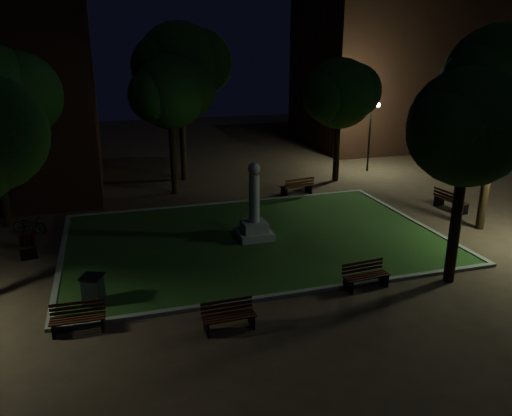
% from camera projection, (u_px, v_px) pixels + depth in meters
% --- Properties ---
extents(ground, '(80.00, 80.00, 0.00)m').
position_uv_depth(ground, '(269.00, 258.00, 19.04)').
color(ground, '#493325').
extents(lawn, '(15.00, 10.00, 0.08)m').
position_uv_depth(lawn, '(254.00, 238.00, 20.85)').
color(lawn, '#294B1A').
rests_on(lawn, ground).
extents(lawn_kerb, '(15.40, 10.40, 0.12)m').
position_uv_depth(lawn_kerb, '(254.00, 238.00, 20.85)').
color(lawn_kerb, slate).
rests_on(lawn_kerb, ground).
extents(monument, '(1.40, 1.40, 3.20)m').
position_uv_depth(monument, '(254.00, 218.00, 20.57)').
color(monument, gray).
rests_on(monument, lawn).
extents(building_far, '(16.00, 10.00, 12.00)m').
position_uv_depth(building_far, '(404.00, 68.00, 40.35)').
color(building_far, '#452216').
rests_on(building_far, ground).
extents(tree_north_wl, '(4.63, 3.78, 7.32)m').
position_uv_depth(tree_north_wl, '(172.00, 93.00, 25.77)').
color(tree_north_wl, black).
rests_on(tree_north_wl, ground).
extents(tree_ne, '(4.91, 4.01, 7.14)m').
position_uv_depth(tree_ne, '(341.00, 94.00, 28.50)').
color(tree_ne, black).
rests_on(tree_ne, ground).
extents(tree_east, '(5.93, 4.84, 8.64)m').
position_uv_depth(tree_east, '(503.00, 85.00, 20.22)').
color(tree_east, black).
rests_on(tree_east, ground).
extents(tree_se, '(4.59, 3.75, 7.16)m').
position_uv_depth(tree_se, '(471.00, 128.00, 15.55)').
color(tree_se, black).
rests_on(tree_se, ground).
extents(tree_far_north, '(5.82, 4.75, 9.09)m').
position_uv_depth(tree_far_north, '(181.00, 65.00, 28.19)').
color(tree_far_north, black).
rests_on(tree_far_north, ground).
extents(lamppost_ne, '(1.18, 0.28, 4.35)m').
position_uv_depth(lamppost_ne, '(370.00, 124.00, 31.42)').
color(lamppost_ne, black).
rests_on(lamppost_ne, ground).
extents(bench_near_left, '(1.53, 0.58, 0.83)m').
position_uv_depth(bench_near_left, '(228.00, 316.00, 14.13)').
color(bench_near_left, black).
rests_on(bench_near_left, ground).
extents(bench_near_right, '(1.62, 0.69, 0.86)m').
position_uv_depth(bench_near_right, '(365.00, 276.00, 16.61)').
color(bench_near_right, black).
rests_on(bench_near_right, ground).
extents(bench_west_near, '(1.51, 0.57, 0.82)m').
position_uv_depth(bench_west_near, '(78.00, 318.00, 14.03)').
color(bench_west_near, black).
rests_on(bench_west_near, ground).
extents(bench_left_side, '(0.84, 1.78, 0.94)m').
position_uv_depth(bench_left_side, '(29.00, 242.00, 19.39)').
color(bench_left_side, black).
rests_on(bench_left_side, ground).
extents(bench_right_side, '(0.82, 1.88, 1.00)m').
position_uv_depth(bench_right_side, '(450.00, 201.00, 24.44)').
color(bench_right_side, black).
rests_on(bench_right_side, ground).
extents(bench_far_side, '(1.87, 0.93, 0.98)m').
position_uv_depth(bench_far_side, '(297.00, 187.00, 26.92)').
color(bench_far_side, black).
rests_on(bench_far_side, ground).
extents(trash_bin, '(0.79, 0.79, 1.02)m').
position_uv_depth(trash_bin, '(93.00, 291.00, 15.36)').
color(trash_bin, black).
rests_on(trash_bin, ground).
extents(bicycle, '(1.55, 1.10, 0.77)m').
position_uv_depth(bicycle, '(30.00, 225.00, 21.44)').
color(bicycle, black).
rests_on(bicycle, ground).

